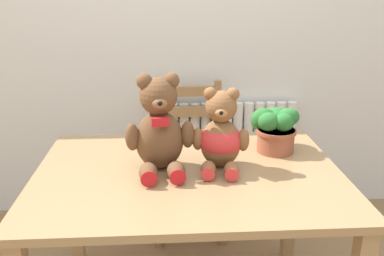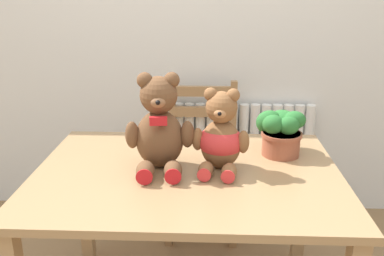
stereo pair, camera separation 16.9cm
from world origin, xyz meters
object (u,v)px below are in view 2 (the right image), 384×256
teddy_bear_left (159,128)px  potted_plant (280,130)px  wooden_chair_behind (202,157)px  teddy_bear_right (221,137)px

teddy_bear_left → potted_plant: size_ratio=1.77×
wooden_chair_behind → potted_plant: bearing=119.9°
wooden_chair_behind → teddy_bear_left: bearing=78.8°
teddy_bear_left → teddy_bear_right: 0.24m
wooden_chair_behind → potted_plant: potted_plant is taller
wooden_chair_behind → teddy_bear_left: size_ratio=2.30×
wooden_chair_behind → teddy_bear_right: size_ratio=2.72×
teddy_bear_left → teddy_bear_right: teddy_bear_left is taller
potted_plant → teddy_bear_left: bearing=-160.9°
teddy_bear_right → potted_plant: (0.26, 0.17, -0.03)m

